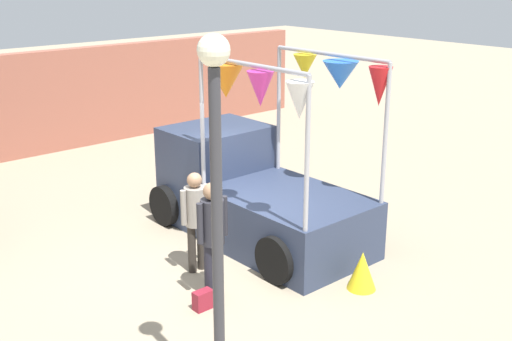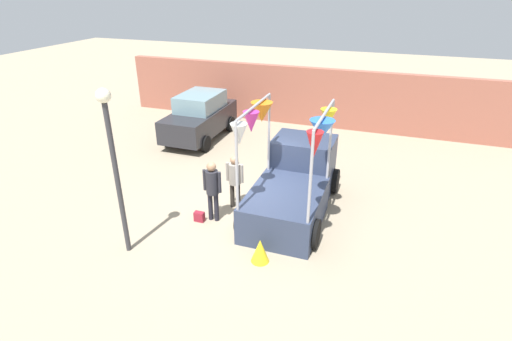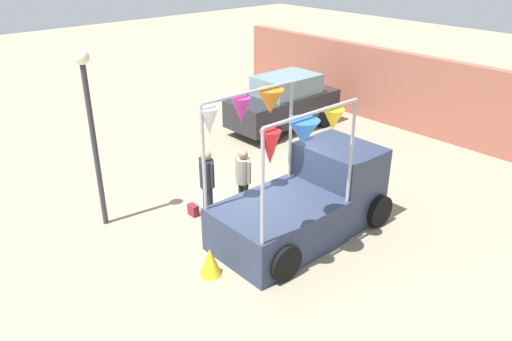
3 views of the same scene
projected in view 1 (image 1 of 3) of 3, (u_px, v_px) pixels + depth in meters
name	position (u px, v px, depth m)	size (l,w,h in m)	color
ground_plane	(224.00, 266.00, 10.41)	(60.00, 60.00, 0.00)	gray
vendor_truck	(250.00, 186.00, 11.43)	(2.56, 4.04, 3.29)	#2D3851
person_customer	(213.00, 229.00, 9.15)	(0.53, 0.34, 1.76)	black
person_vendor	(195.00, 213.00, 9.97)	(0.53, 0.34, 1.64)	#2D2823
handbag	(203.00, 300.00, 9.07)	(0.28, 0.16, 0.28)	maroon
street_lamp	(216.00, 178.00, 6.37)	(0.32, 0.32, 4.07)	#333338
brick_boundary_wall	(17.00, 106.00, 15.90)	(18.00, 0.36, 2.60)	#9E5947
folded_kite_bundle_sunflower	(362.00, 270.00, 9.59)	(0.44, 0.44, 0.60)	yellow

